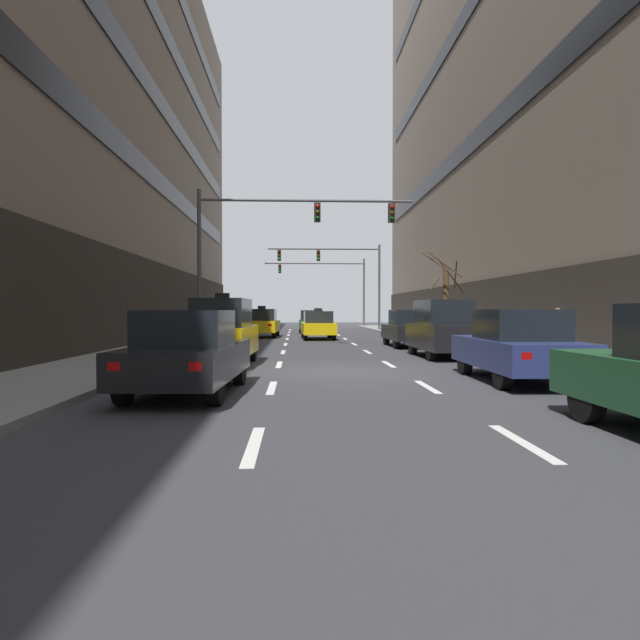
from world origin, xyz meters
TOP-DOWN VIEW (x-y plane):
  - ground_plane at (0.00, 0.00)m, footprint 120.00×120.00m
  - sidewalk_left at (-6.73, 0.00)m, footprint 3.44×80.00m
  - sidewalk_right at (6.73, 0.00)m, footprint 3.44×80.00m
  - lane_stripe_l1_s2 at (-1.67, -8.00)m, footprint 0.16×2.00m
  - lane_stripe_l1_s3 at (-1.67, -3.00)m, footprint 0.16×2.00m
  - lane_stripe_l1_s4 at (-1.67, 2.00)m, footprint 0.16×2.00m
  - lane_stripe_l1_s5 at (-1.67, 7.00)m, footprint 0.16×2.00m
  - lane_stripe_l1_s6 at (-1.67, 12.00)m, footprint 0.16×2.00m
  - lane_stripe_l1_s7 at (-1.67, 17.00)m, footprint 0.16×2.00m
  - lane_stripe_l1_s8 at (-1.67, 22.00)m, footprint 0.16×2.00m
  - lane_stripe_l1_s9 at (-1.67, 27.00)m, footprint 0.16×2.00m
  - lane_stripe_l1_s10 at (-1.67, 32.00)m, footprint 0.16×2.00m
  - lane_stripe_l2_s2 at (1.67, -8.00)m, footprint 0.16×2.00m
  - lane_stripe_l2_s3 at (1.67, -3.00)m, footprint 0.16×2.00m
  - lane_stripe_l2_s4 at (1.67, 2.00)m, footprint 0.16×2.00m
  - lane_stripe_l2_s5 at (1.67, 7.00)m, footprint 0.16×2.00m
  - lane_stripe_l2_s6 at (1.67, 12.00)m, footprint 0.16×2.00m
  - lane_stripe_l2_s7 at (1.67, 17.00)m, footprint 0.16×2.00m
  - lane_stripe_l2_s8 at (1.67, 22.00)m, footprint 0.16×2.00m
  - lane_stripe_l2_s9 at (1.67, 27.00)m, footprint 0.16×2.00m
  - lane_stripe_l2_s10 at (1.67, 32.00)m, footprint 0.16×2.00m
  - car_driving_0 at (-0.02, 25.97)m, footprint 1.85×4.42m
  - taxi_driving_1 at (-3.38, 1.99)m, footprint 1.89×4.20m
  - taxi_driving_2 at (-3.26, 19.26)m, footprint 2.09×4.69m
  - taxi_driving_3 at (0.08, 16.54)m, footprint 1.92×4.32m
  - car_driving_4 at (-3.28, -3.81)m, footprint 2.06×4.49m
  - car_parked_1 at (3.97, -2.21)m, footprint 1.96×4.50m
  - car_parked_2 at (3.97, 4.31)m, footprint 1.83×4.19m
  - car_parked_3 at (3.97, 10.01)m, footprint 1.89×4.47m
  - traffic_signal_0 at (-2.17, 9.72)m, footprint 9.55×0.35m
  - traffic_signal_1 at (2.41, 28.58)m, footprint 8.87×0.35m
  - traffic_signal_2 at (2.46, 38.51)m, footprint 9.68×0.34m
  - street_tree_0 at (6.37, 12.66)m, footprint 2.01×2.14m
  - pedestrian_0 at (6.89, 1.87)m, footprint 0.38×0.42m
  - pedestrian_1 at (6.08, 8.93)m, footprint 0.24×0.53m

SIDE VIEW (x-z plane):
  - ground_plane at x=0.00m, z-range 0.00..0.00m
  - lane_stripe_l1_s2 at x=-1.67m, z-range 0.00..0.01m
  - lane_stripe_l1_s3 at x=-1.67m, z-range 0.00..0.01m
  - lane_stripe_l1_s4 at x=-1.67m, z-range 0.00..0.01m
  - lane_stripe_l1_s5 at x=-1.67m, z-range 0.00..0.01m
  - lane_stripe_l1_s6 at x=-1.67m, z-range 0.00..0.01m
  - lane_stripe_l1_s7 at x=-1.67m, z-range 0.00..0.01m
  - lane_stripe_l1_s8 at x=-1.67m, z-range 0.00..0.01m
  - lane_stripe_l1_s9 at x=-1.67m, z-range 0.00..0.01m
  - lane_stripe_l1_s10 at x=-1.67m, z-range 0.00..0.01m
  - lane_stripe_l2_s2 at x=1.67m, z-range 0.00..0.01m
  - lane_stripe_l2_s3 at x=1.67m, z-range 0.00..0.01m
  - lane_stripe_l2_s4 at x=1.67m, z-range 0.00..0.01m
  - lane_stripe_l2_s5 at x=1.67m, z-range 0.00..0.01m
  - lane_stripe_l2_s6 at x=1.67m, z-range 0.00..0.01m
  - lane_stripe_l2_s7 at x=1.67m, z-range 0.00..0.01m
  - lane_stripe_l2_s8 at x=1.67m, z-range 0.00..0.01m
  - lane_stripe_l2_s9 at x=1.67m, z-range 0.00..0.01m
  - lane_stripe_l2_s10 at x=1.67m, z-range 0.00..0.01m
  - sidewalk_left at x=-6.73m, z-range 0.00..0.14m
  - sidewalk_right at x=6.73m, z-range 0.00..0.14m
  - taxi_driving_3 at x=0.08m, z-range -0.10..1.68m
  - car_driving_4 at x=-3.28m, z-range -0.01..1.64m
  - car_driving_0 at x=-0.02m, z-range -0.01..1.65m
  - car_parked_1 at x=3.97m, z-range -0.01..1.66m
  - car_parked_3 at x=3.97m, z-range -0.01..1.66m
  - taxi_driving_2 at x=-3.26m, z-range -0.11..1.82m
  - taxi_driving_1 at x=-3.38m, z-range -0.09..2.08m
  - car_parked_2 at x=3.97m, z-range 0.00..2.00m
  - pedestrian_0 at x=6.89m, z-range 0.26..1.85m
  - pedestrian_1 at x=6.08m, z-range 0.26..1.87m
  - street_tree_0 at x=6.37m, z-range -0.07..4.36m
  - traffic_signal_2 at x=2.46m, z-range 1.44..7.95m
  - traffic_signal_1 at x=2.41m, z-range 1.64..8.34m
  - traffic_signal_0 at x=-2.17m, z-range 1.64..8.46m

